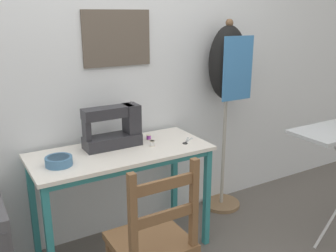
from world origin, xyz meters
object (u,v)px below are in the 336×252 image
object	(u,v)px
scissors	(186,142)
thread_spool_mid_table	(149,137)
fabric_bowl	(59,161)
sewing_machine	(115,128)
thread_spool_near_machine	(152,143)
dress_form	(227,74)
wooden_chair	(153,244)

from	to	relation	value
scissors	thread_spool_mid_table	size ratio (longest dim) A/B	3.37
fabric_bowl	sewing_machine	bearing A→B (deg)	18.53
scissors	thread_spool_near_machine	bearing A→B (deg)	167.53
sewing_machine	dress_form	world-z (taller)	dress_form
scissors	thread_spool_mid_table	distance (m)	0.27
fabric_bowl	dress_form	distance (m)	1.49
dress_form	scissors	bearing A→B (deg)	-155.36
sewing_machine	scissors	xyz separation A→B (m)	(0.46, -0.18, -0.13)
wooden_chair	sewing_machine	bearing A→B (deg)	81.68
scissors	wooden_chair	distance (m)	0.84
thread_spool_mid_table	dress_form	distance (m)	0.84
fabric_bowl	wooden_chair	bearing A→B (deg)	-61.28
thread_spool_near_machine	dress_form	distance (m)	0.90
dress_form	thread_spool_mid_table	bearing A→B (deg)	-174.98
wooden_chair	dress_form	size ratio (longest dim) A/B	0.60
wooden_chair	scissors	bearing A→B (deg)	43.78
sewing_machine	thread_spool_near_machine	distance (m)	0.27
fabric_bowl	dress_form	world-z (taller)	dress_form
sewing_machine	thread_spool_mid_table	size ratio (longest dim) A/B	10.38
wooden_chair	dress_form	bearing A→B (deg)	35.46
sewing_machine	scissors	world-z (taller)	sewing_machine
scissors	thread_spool_mid_table	xyz separation A→B (m)	(-0.20, 0.18, 0.02)
thread_spool_near_machine	fabric_bowl	bearing A→B (deg)	-178.37
wooden_chair	dress_form	world-z (taller)	dress_form
wooden_chair	thread_spool_mid_table	bearing A→B (deg)	63.43
sewing_machine	fabric_bowl	size ratio (longest dim) A/B	2.50
sewing_machine	fabric_bowl	xyz separation A→B (m)	(-0.42, -0.14, -0.10)
thread_spool_mid_table	wooden_chair	size ratio (longest dim) A/B	0.04
sewing_machine	dress_form	size ratio (longest dim) A/B	0.25
fabric_bowl	wooden_chair	xyz separation A→B (m)	(0.31, -0.57, -0.34)
scissors	thread_spool_near_machine	size ratio (longest dim) A/B	3.40
thread_spool_near_machine	thread_spool_mid_table	world-z (taller)	same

